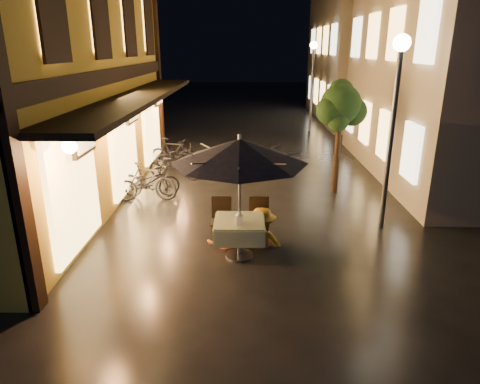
{
  "coord_description": "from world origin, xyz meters",
  "views": [
    {
      "loc": [
        -0.15,
        -7.21,
        3.97
      ],
      "look_at": [
        -0.27,
        1.08,
        1.15
      ],
      "focal_mm": 32.0,
      "sensor_mm": 36.0,
      "label": 1
    }
  ],
  "objects_px": {
    "person_yellow": "(262,209)",
    "bicycle_0": "(147,182)",
    "cafe_table": "(240,229)",
    "patio_umbrella": "(240,151)",
    "person_orange": "(222,214)",
    "streetlamp_near": "(395,100)",
    "table_lantern": "(239,217)"
  },
  "relations": [
    {
      "from": "streetlamp_near",
      "to": "person_orange",
      "type": "bearing_deg",
      "value": -164.85
    },
    {
      "from": "table_lantern",
      "to": "person_orange",
      "type": "bearing_deg",
      "value": 116.75
    },
    {
      "from": "streetlamp_near",
      "to": "cafe_table",
      "type": "relative_size",
      "value": 4.27
    },
    {
      "from": "person_yellow",
      "to": "bicycle_0",
      "type": "xyz_separation_m",
      "value": [
        -3.03,
        2.84,
        -0.33
      ]
    },
    {
      "from": "person_orange",
      "to": "patio_umbrella",
      "type": "bearing_deg",
      "value": 116.44
    },
    {
      "from": "patio_umbrella",
      "to": "person_orange",
      "type": "distance_m",
      "value": 1.6
    },
    {
      "from": "streetlamp_near",
      "to": "person_yellow",
      "type": "xyz_separation_m",
      "value": [
        -2.81,
        -0.97,
        -2.12
      ]
    },
    {
      "from": "patio_umbrella",
      "to": "person_orange",
      "type": "xyz_separation_m",
      "value": [
        -0.37,
        0.53,
        -1.46
      ]
    },
    {
      "from": "cafe_table",
      "to": "patio_umbrella",
      "type": "relative_size",
      "value": 0.39
    },
    {
      "from": "streetlamp_near",
      "to": "patio_umbrella",
      "type": "height_order",
      "value": "streetlamp_near"
    },
    {
      "from": "streetlamp_near",
      "to": "table_lantern",
      "type": "xyz_separation_m",
      "value": [
        -3.27,
        -1.72,
        -2.0
      ]
    },
    {
      "from": "person_yellow",
      "to": "bicycle_0",
      "type": "relative_size",
      "value": 0.9
    },
    {
      "from": "cafe_table",
      "to": "patio_umbrella",
      "type": "height_order",
      "value": "patio_umbrella"
    },
    {
      "from": "bicycle_0",
      "to": "person_yellow",
      "type": "bearing_deg",
      "value": -156.25
    },
    {
      "from": "patio_umbrella",
      "to": "person_yellow",
      "type": "xyz_separation_m",
      "value": [
        0.46,
        0.55,
        -1.35
      ]
    },
    {
      "from": "streetlamp_near",
      "to": "cafe_table",
      "type": "bearing_deg",
      "value": -155.11
    },
    {
      "from": "table_lantern",
      "to": "person_orange",
      "type": "height_order",
      "value": "person_orange"
    },
    {
      "from": "patio_umbrella",
      "to": "person_yellow",
      "type": "distance_m",
      "value": 1.53
    },
    {
      "from": "streetlamp_near",
      "to": "person_yellow",
      "type": "relative_size",
      "value": 2.65
    },
    {
      "from": "person_yellow",
      "to": "bicycle_0",
      "type": "height_order",
      "value": "person_yellow"
    },
    {
      "from": "person_yellow",
      "to": "bicycle_0",
      "type": "bearing_deg",
      "value": -40.25
    },
    {
      "from": "person_orange",
      "to": "bicycle_0",
      "type": "bearing_deg",
      "value": -60.56
    },
    {
      "from": "streetlamp_near",
      "to": "cafe_table",
      "type": "xyz_separation_m",
      "value": [
        -3.27,
        -1.52,
        -2.33
      ]
    },
    {
      "from": "cafe_table",
      "to": "person_yellow",
      "type": "xyz_separation_m",
      "value": [
        0.46,
        0.55,
        0.21
      ]
    },
    {
      "from": "person_orange",
      "to": "cafe_table",
      "type": "bearing_deg",
      "value": 116.44
    },
    {
      "from": "cafe_table",
      "to": "person_orange",
      "type": "distance_m",
      "value": 0.65
    },
    {
      "from": "person_orange",
      "to": "table_lantern",
      "type": "bearing_deg",
      "value": 108.5
    },
    {
      "from": "patio_umbrella",
      "to": "bicycle_0",
      "type": "relative_size",
      "value": 1.44
    },
    {
      "from": "patio_umbrella",
      "to": "streetlamp_near",
      "type": "bearing_deg",
      "value": 24.89
    },
    {
      "from": "streetlamp_near",
      "to": "person_yellow",
      "type": "distance_m",
      "value": 3.65
    },
    {
      "from": "person_orange",
      "to": "bicycle_0",
      "type": "relative_size",
      "value": 0.77
    },
    {
      "from": "person_orange",
      "to": "person_yellow",
      "type": "height_order",
      "value": "person_yellow"
    }
  ]
}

